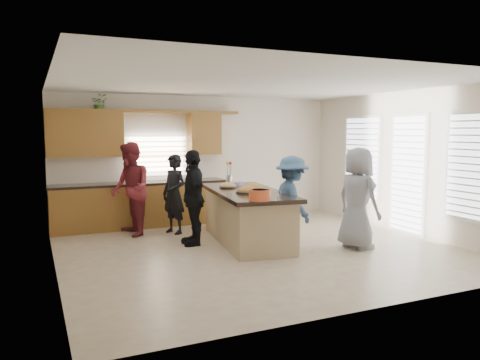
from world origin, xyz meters
name	(u,v)px	position (x,y,z in m)	size (l,w,h in m)	color
floor	(258,249)	(0.00, 0.00, 0.00)	(6.50, 6.50, 0.00)	beige
room_shell	(258,138)	(0.00, 0.00, 1.90)	(6.52, 6.02, 2.81)	silver
back_cabinetry	(138,184)	(-1.47, 2.73, 0.91)	(4.08, 0.66, 2.46)	olive
right_wall_glazing	(409,166)	(3.22, -0.13, 1.34)	(0.06, 4.00, 2.25)	white
island	(247,218)	(0.04, 0.53, 0.45)	(1.51, 2.83, 0.95)	tan
platter_front	(248,191)	(-0.08, 0.23, 0.98)	(0.44, 0.44, 0.18)	black
platter_mid	(253,188)	(0.21, 0.65, 0.98)	(0.40, 0.40, 0.16)	black
platter_back	(228,186)	(-0.11, 1.06, 0.98)	(0.34, 0.34, 0.14)	black
salad_bowl	(260,194)	(-0.30, -0.67, 1.04)	(0.34, 0.34, 0.17)	#DB5428
clear_cup	(279,193)	(0.20, -0.38, 1.00)	(0.07, 0.07, 0.10)	white
plate_stack	(237,183)	(0.23, 1.42, 0.98)	(0.24, 0.24, 0.06)	#A885C1
flower_vase	(229,172)	(0.15, 1.62, 1.19)	(0.14, 0.14, 0.45)	silver
potted_plant	(100,103)	(-2.19, 2.82, 2.58)	(0.32, 0.28, 0.36)	#3C7B31
woman_left_back	(174,194)	(-0.96, 1.78, 0.78)	(0.57, 0.38, 1.57)	black
woman_left_mid	(131,189)	(-1.78, 1.92, 0.91)	(0.88, 0.69, 1.82)	maroon
woman_left_front	(193,197)	(-0.91, 0.76, 0.85)	(0.99, 0.41, 1.70)	black
woman_right_back	(292,202)	(0.61, -0.10, 0.80)	(1.03, 0.59, 1.59)	#375678
woman_right_front	(358,198)	(1.58, -0.66, 0.87)	(0.85, 0.56, 1.75)	gray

